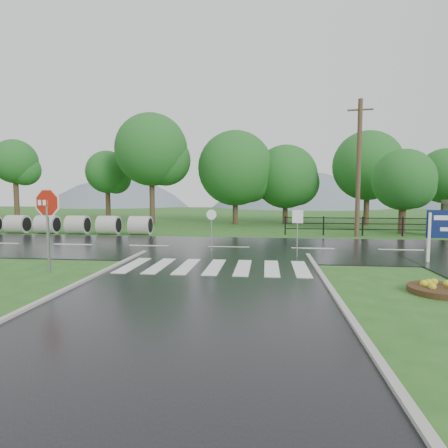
# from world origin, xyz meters

# --- Properties ---
(ground) EXTENTS (120.00, 120.00, 0.00)m
(ground) POSITION_xyz_m (0.00, 0.00, 0.00)
(ground) COLOR #275B1E
(ground) RESTS_ON ground
(main_road) EXTENTS (90.00, 8.00, 0.04)m
(main_road) POSITION_xyz_m (0.00, 10.00, 0.00)
(main_road) COLOR black
(main_road) RESTS_ON ground
(crosswalk) EXTENTS (6.50, 2.80, 0.02)m
(crosswalk) POSITION_xyz_m (0.00, 5.00, 0.06)
(crosswalk) COLOR silver
(crosswalk) RESTS_ON ground
(fence_west) EXTENTS (9.58, 0.08, 1.20)m
(fence_west) POSITION_xyz_m (7.75, 16.00, 0.72)
(fence_west) COLOR black
(fence_west) RESTS_ON ground
(hills) EXTENTS (102.00, 48.00, 48.00)m
(hills) POSITION_xyz_m (3.49, 65.00, -15.54)
(hills) COLOR slate
(hills) RESTS_ON ground
(treeline) EXTENTS (83.20, 5.20, 10.00)m
(treeline) POSITION_xyz_m (1.00, 24.00, 0.00)
(treeline) COLOR #1B5920
(treeline) RESTS_ON ground
(culvert_pipes) EXTENTS (13.90, 1.20, 1.20)m
(culvert_pipes) POSITION_xyz_m (-12.46, 15.00, 0.60)
(culvert_pipes) COLOR #9E9B93
(culvert_pipes) RESTS_ON ground
(stop_sign) EXTENTS (1.32, 0.26, 3.02)m
(stop_sign) POSITION_xyz_m (-5.42, 3.71, 2.08)
(stop_sign) COLOR #939399
(stop_sign) RESTS_ON ground
(flower_bed) EXTENTS (1.61, 1.61, 0.32)m
(flower_bed) POSITION_xyz_m (6.42, 2.46, 0.12)
(flower_bed) COLOR #332111
(flower_bed) RESTS_ON ground
(reg_sign_small) EXTENTS (0.44, 0.07, 1.97)m
(reg_sign_small) POSITION_xyz_m (3.07, 7.52, 1.41)
(reg_sign_small) COLOR #939399
(reg_sign_small) RESTS_ON ground
(reg_sign_round) EXTENTS (0.45, 0.06, 1.92)m
(reg_sign_round) POSITION_xyz_m (-0.64, 8.61, 1.24)
(reg_sign_round) COLOR #939399
(reg_sign_round) RESTS_ON ground
(utility_pole_east) EXTENTS (1.46, 0.27, 8.22)m
(utility_pole_east) POSITION_xyz_m (7.29, 15.50, 4.18)
(utility_pole_east) COLOR #473523
(utility_pole_east) RESTS_ON ground
(entrance_tree_left) EXTENTS (3.95, 3.95, 5.49)m
(entrance_tree_left) POSITION_xyz_m (10.59, 17.50, 3.49)
(entrance_tree_left) COLOR #3D2B1C
(entrance_tree_left) RESTS_ON ground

